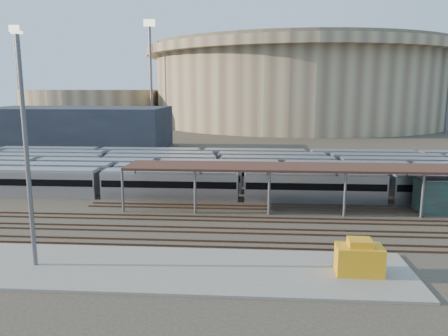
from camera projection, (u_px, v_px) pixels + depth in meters
The scene contains 13 objects.
ground at pixel (189, 216), 49.87m from camera, with size 420.00×420.00×0.00m, color #383026.
apron at pixel (100, 267), 35.47m from camera, with size 50.00×9.00×0.20m, color gray.
subway_trains at pixel (212, 171), 67.64m from camera, with size 125.40×23.90×3.60m.
inspection_shed at pixel (378, 170), 51.39m from camera, with size 60.30×6.00×5.30m.
empty_tracks at pixel (182, 229), 44.94m from camera, with size 170.00×9.62×0.18m.
stadium at pixel (297, 84), 182.62m from camera, with size 124.00×124.00×32.50m.
secondary_arena at pixel (92, 107), 180.32m from camera, with size 56.00×56.00×14.00m, color tan.
service_building at pixel (79, 128), 105.35m from camera, with size 42.00×20.00×10.00m, color #1E232D.
floodlight_0 at pixel (151, 71), 156.20m from camera, with size 4.00×1.00×38.40m.
floodlight_1 at pixel (18, 72), 169.78m from camera, with size 4.00×1.00×38.40m.
floodlight_3 at pixel (218, 75), 203.90m from camera, with size 4.00×1.00×38.40m.
yard_light_pole at pixel (26, 152), 34.04m from camera, with size 0.81×0.36×18.39m.
yellow_equipment at pixel (359, 260), 33.81m from camera, with size 3.55×2.22×2.22m, color orange.
Camera 1 is at (7.37, -47.68, 14.36)m, focal length 35.00 mm.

